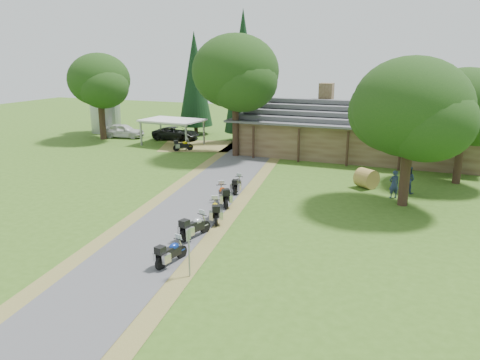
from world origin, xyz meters
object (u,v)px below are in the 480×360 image
at_px(lodge, 356,128).
at_px(motorcycle_carport_a, 183,145).
at_px(motorcycle_row_a, 171,251).
at_px(motorcycle_row_d, 223,194).
at_px(motorcycle_row_b, 195,225).
at_px(car_white_sedan, 123,129).
at_px(motorcycle_row_c, 215,210).
at_px(motorcycle_row_e, 237,184).
at_px(car_dark_suv, 176,130).
at_px(silo, 105,102).
at_px(carport, 173,132).
at_px(hay_bale, 366,178).

xyz_separation_m(lodge, motorcycle_carport_a, (-15.18, -3.93, -1.88)).
distance_m(motorcycle_row_a, motorcycle_row_d, 8.38).
bearing_deg(motorcycle_row_b, motorcycle_row_a, -157.26).
height_order(car_white_sedan, motorcycle_row_c, car_white_sedan).
bearing_deg(motorcycle_row_d, motorcycle_row_e, -30.70).
bearing_deg(car_white_sedan, car_dark_suv, -90.85).
distance_m(lodge, motorcycle_row_d, 18.22).
relative_size(silo, carport, 1.18).
distance_m(motorcycle_row_e, hay_bale, 8.76).
bearing_deg(motorcycle_row_e, silo, 44.53).
distance_m(carport, motorcycle_row_e, 17.83).
height_order(carport, motorcycle_row_e, carport).
height_order(motorcycle_row_a, motorcycle_row_b, motorcycle_row_b).
relative_size(silo, car_white_sedan, 1.20).
xyz_separation_m(motorcycle_row_b, motorcycle_row_c, (-0.06, 2.52, -0.01)).
xyz_separation_m(silo, motorcycle_row_c, (24.14, -22.55, -2.79)).
bearing_deg(car_white_sedan, lodge, -100.34).
bearing_deg(motorcycle_carport_a, motorcycle_row_d, -95.79).
xyz_separation_m(silo, carport, (11.04, -4.04, -2.16)).
bearing_deg(car_white_sedan, hay_bale, -121.50).
bearing_deg(motorcycle_row_c, hay_bale, -62.44).
height_order(car_white_sedan, motorcycle_row_a, car_white_sedan).
height_order(carport, motorcycle_row_a, carport).
bearing_deg(carport, motorcycle_row_c, -50.24).
relative_size(carport, motorcycle_row_d, 2.95).
xyz_separation_m(car_dark_suv, motorcycle_row_b, (14.24, -23.60, -0.38)).
relative_size(motorcycle_row_a, motorcycle_row_e, 1.02).
bearing_deg(hay_bale, motorcycle_row_e, -151.13).
height_order(carport, motorcycle_row_c, carport).
distance_m(carport, motorcycle_row_b, 24.82).
relative_size(car_dark_suv, motorcycle_carport_a, 3.18).
bearing_deg(silo, car_dark_suv, -8.43).
relative_size(car_white_sedan, motorcycle_row_b, 3.03).
bearing_deg(motorcycle_row_d, motorcycle_row_b, 153.75).
distance_m(silo, carport, 11.95).
distance_m(car_white_sedan, motorcycle_row_d, 25.99).
bearing_deg(carport, lodge, 9.65).
bearing_deg(carport, silo, 164.36).
bearing_deg(motorcycle_row_c, carport, 7.56).
distance_m(silo, motorcycle_carport_a, 15.14).
height_order(lodge, motorcycle_row_a, lodge).
relative_size(motorcycle_row_c, hay_bale, 1.43).
height_order(silo, motorcycle_row_a, silo).
xyz_separation_m(motorcycle_row_a, motorcycle_row_d, (-1.20, 8.29, 0.09)).
bearing_deg(carport, motorcycle_row_d, -47.43).
distance_m(car_dark_suv, motorcycle_row_b, 27.57).
xyz_separation_m(car_dark_suv, motorcycle_row_a, (14.65, -26.63, -0.43)).
bearing_deg(lodge, car_white_sedan, -179.96).
xyz_separation_m(silo, motorcycle_row_b, (24.20, -25.07, -2.78)).
relative_size(motorcycle_row_a, motorcycle_carport_a, 1.03).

